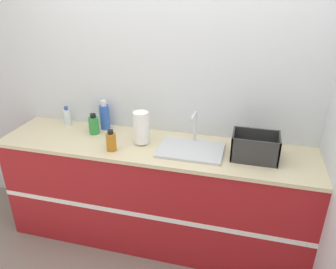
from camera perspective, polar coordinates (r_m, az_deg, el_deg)
ground_plane at (r=2.89m, az=-3.79°, el=-20.76°), size 12.00×12.00×0.00m
wall_back at (r=2.70m, az=-0.54°, el=8.45°), size 4.89×0.06×2.60m
counter_cabinet at (r=2.80m, az=-2.20°, el=-10.20°), size 2.51×0.59×0.91m
sink at (r=2.48m, az=4.01°, el=-2.41°), size 0.49×0.34×0.27m
paper_towel_roll at (r=2.55m, az=-4.69°, el=1.17°), size 0.12×0.12×0.26m
dish_rack at (r=2.43m, az=14.88°, el=-2.44°), size 0.33×0.22×0.19m
bottle_amber at (r=2.50m, az=-9.88°, el=-1.19°), size 0.08×0.08×0.17m
bottle_blue at (r=2.87m, az=-10.98°, el=3.14°), size 0.08×0.08×0.26m
bottle_clear at (r=3.05m, az=-17.16°, el=3.01°), size 0.06×0.06×0.17m
bottle_green at (r=2.80m, az=-12.79°, el=1.64°), size 0.09×0.09×0.18m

